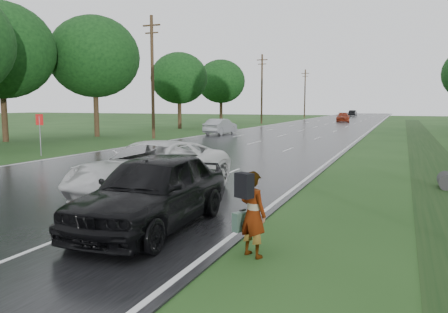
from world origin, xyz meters
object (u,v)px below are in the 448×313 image
silver_sedan (220,126)px  road_sign (40,126)px  pedestrian (252,213)px  white_pickup (153,169)px  dark_sedan (153,190)px

silver_sedan → road_sign: bearing=85.1°
pedestrian → silver_sedan: bearing=-41.8°
road_sign → pedestrian: (16.00, -10.86, -0.80)m
road_sign → white_pickup: bearing=-31.3°
road_sign → white_pickup: (11.50, -7.00, -0.77)m
road_sign → white_pickup: size_ratio=0.38×
road_sign → dark_sedan: 16.69m
white_pickup → silver_sedan: bearing=112.5°
pedestrian → silver_sedan: (-13.30, 30.20, -0.07)m
dark_sedan → pedestrian: bearing=-20.0°
dark_sedan → silver_sedan: dark_sedan is taller
dark_sedan → silver_sedan: bearing=107.8°
pedestrian → dark_sedan: size_ratio=0.32×
road_sign → pedestrian: road_sign is taller
white_pickup → dark_sedan: 3.52m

